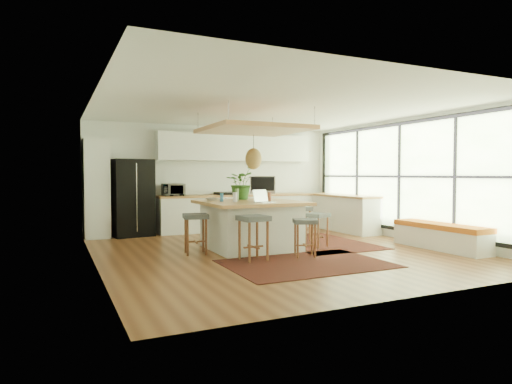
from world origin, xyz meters
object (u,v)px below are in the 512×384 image
island (251,225)px  microwave (173,188)px  fridge (132,197)px  stool_near_left (253,240)px  stool_near_right (305,237)px  monitor (263,187)px  island_plant (241,186)px  stool_left_side (196,235)px  stool_right_back (300,225)px  stool_right_front (317,229)px  laptop (265,196)px

island → microwave: size_ratio=3.46×
fridge → island: bearing=-64.0°
stool_near_left → stool_near_right: bearing=-4.6°
fridge → monitor: 3.29m
monitor → microwave: bearing=144.5°
microwave → island_plant: 2.34m
stool_left_side → stool_right_back: bearing=12.9°
stool_near_left → monitor: (0.90, 1.51, 0.83)m
stool_right_front → microwave: bearing=123.2°
fridge → microwave: size_ratio=3.37×
island → stool_right_back: size_ratio=2.47×
microwave → island_plant: (0.87, -2.16, 0.10)m
stool_right_front → stool_left_side: stool_left_side is taller
stool_right_back → monitor: (-0.95, -0.09, 0.83)m
stool_near_right → stool_near_left: bearing=175.4°
stool_right_front → stool_left_side: size_ratio=0.93×
stool_left_side → microwave: 3.00m
island_plant → stool_near_left: bearing=-106.2°
stool_left_side → microwave: (0.32, 2.89, 0.75)m
stool_near_right → fridge: bearing=120.2°
stool_near_left → fridge: bearing=109.1°
stool_near_left → microwave: microwave is taller
stool_near_left → island_plant: bearing=73.8°
laptop → stool_left_side: bearing=140.9°
stool_right_back → microwave: microwave is taller
fridge → laptop: (1.85, -3.29, 0.12)m
monitor → fridge: bearing=160.1°
island → stool_right_back: island is taller
stool_near_right → microwave: bearing=108.4°
stool_near_left → laptop: laptop is taller
stool_near_right → microwave: size_ratio=1.25×
fridge → stool_near_right: (2.31, -3.97, -0.57)m
stool_left_side → laptop: size_ratio=1.99×
stool_right_back → island_plant: size_ratio=1.07×
laptop → monitor: bearing=47.1°
laptop → monitor: size_ratio=0.69×
stool_right_back → stool_right_front: bearing=-98.5°
island → stool_near_left: size_ratio=2.43×
fridge → microwave: (0.98, 0.02, 0.18)m
fridge → stool_near_left: fridge is taller
stool_right_back → microwave: (-2.21, 2.31, 0.75)m
stool_near_right → stool_right_back: (0.89, 1.68, 0.00)m
island_plant → island: bearing=-95.4°
stool_near_right → stool_left_side: size_ratio=0.92×
island → island_plant: (0.06, 0.63, 0.74)m
island_plant → stool_near_right: bearing=-76.1°
stool_near_left → monitor: bearing=59.3°
fridge → laptop: fridge is taller
stool_left_side → stool_near_left: bearing=-56.1°
stool_near_right → microwave: microwave is taller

